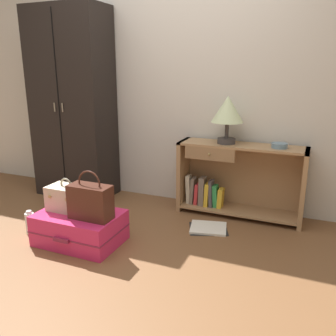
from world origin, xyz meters
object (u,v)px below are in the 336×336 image
object	(u,v)px
bookshelf	(234,180)
table_lamp	(228,111)
bowl	(279,145)
handbag	(90,201)
suitcase_large	(80,228)
train_case	(67,198)
bottle	(30,223)
wardrobe	(73,105)
open_book_on_floor	(208,228)

from	to	relation	value
bookshelf	table_lamp	world-z (taller)	table_lamp
bowl	handbag	world-z (taller)	bowl
suitcase_large	train_case	size ratio (longest dim) A/B	2.24
handbag	bottle	distance (m)	0.72
table_lamp	train_case	xyz separation A→B (m)	(-1.08, -1.03, -0.65)
wardrobe	bowl	bearing A→B (deg)	1.34
bookshelf	table_lamp	xyz separation A→B (m)	(-0.08, -0.02, 0.66)
wardrobe	train_case	xyz separation A→B (m)	(0.62, -0.97, -0.64)
wardrobe	table_lamp	size ratio (longest dim) A/B	4.54
open_book_on_floor	handbag	bearing A→B (deg)	-137.80
bookshelf	handbag	world-z (taller)	bookshelf
handbag	wardrobe	bearing A→B (deg)	130.93
bookshelf	bowl	world-z (taller)	bowl
bookshelf	train_case	distance (m)	1.57
bottle	suitcase_large	bearing A→B (deg)	3.67
open_book_on_floor	bowl	bearing A→B (deg)	38.12
train_case	table_lamp	bearing A→B (deg)	43.73
bowl	bottle	bearing A→B (deg)	-150.69
suitcase_large	table_lamp	bearing A→B (deg)	48.32
suitcase_large	train_case	bearing A→B (deg)	167.31
train_case	handbag	bearing A→B (deg)	-14.21
bookshelf	handbag	xyz separation A→B (m)	(-0.88, -1.12, 0.05)
bowl	train_case	size ratio (longest dim) A/B	0.47
suitcase_large	bowl	bearing A→B (deg)	36.40
bookshelf	open_book_on_floor	bearing A→B (deg)	-104.99
suitcase_large	wardrobe	bearing A→B (deg)	126.96
suitcase_large	handbag	distance (m)	0.31
open_book_on_floor	table_lamp	bearing A→B (deg)	85.68
train_case	handbag	distance (m)	0.30
bowl	open_book_on_floor	distance (m)	0.98
train_case	handbag	size ratio (longest dim) A/B	0.78
bowl	open_book_on_floor	world-z (taller)	bowl
train_case	open_book_on_floor	xyz separation A→B (m)	(1.05, 0.62, -0.35)
handbag	table_lamp	bearing A→B (deg)	54.29
wardrobe	bookshelf	distance (m)	1.90
bowl	handbag	distance (m)	1.72
wardrobe	train_case	bearing A→B (deg)	-57.42
handbag	bottle	bearing A→B (deg)	179.15
wardrobe	bookshelf	bearing A→B (deg)	2.53
bowl	suitcase_large	bearing A→B (deg)	-143.60
bottle	open_book_on_floor	xyz separation A→B (m)	(1.42, 0.68, -0.09)
suitcase_large	handbag	bearing A→B (deg)	-15.54
table_lamp	open_book_on_floor	bearing A→B (deg)	-94.32
bottle	open_book_on_floor	bearing A→B (deg)	25.65
bowl	open_book_on_floor	xyz separation A→B (m)	(-0.52, -0.41, -0.72)
handbag	suitcase_large	bearing A→B (deg)	164.46
bowl	bottle	xyz separation A→B (m)	(-1.94, -1.09, -0.63)
table_lamp	handbag	xyz separation A→B (m)	(-0.79, -1.10, -0.61)
wardrobe	open_book_on_floor	xyz separation A→B (m)	(1.67, -0.35, -1.00)
suitcase_large	bottle	xyz separation A→B (m)	(-0.51, -0.03, -0.03)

